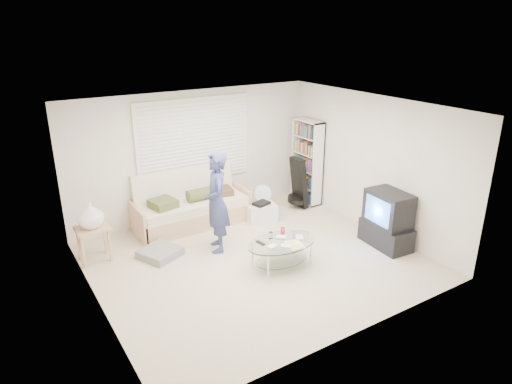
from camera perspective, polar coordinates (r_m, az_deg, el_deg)
ground at (r=7.59m, az=-0.01°, el=-8.52°), size 5.00×5.00×0.00m
room_shell at (r=7.33m, az=-2.01°, el=4.26°), size 5.02×4.52×2.51m
window_blinds at (r=8.83m, az=-7.69°, el=6.39°), size 2.32×0.08×1.62m
futon_sofa at (r=8.81m, az=-8.13°, el=-1.89°), size 2.19×0.88×1.07m
grey_floor_pillow at (r=7.84m, az=-11.90°, el=-7.44°), size 0.76×0.76×0.13m
side_table at (r=7.71m, az=-19.97°, el=-2.99°), size 0.52×0.42×1.03m
bookshelf at (r=9.74m, az=6.37°, el=3.78°), size 0.28×0.75×1.78m
guitar_case at (r=9.48m, az=5.35°, el=0.70°), size 0.39×0.40×1.08m
floor_fan at (r=9.25m, az=0.67°, el=-0.56°), size 0.37×0.24×0.60m
storage_bin at (r=8.94m, az=0.68°, el=-2.54°), size 0.62×0.49×0.39m
tv_unit at (r=8.17m, az=16.08°, el=-3.40°), size 0.57×0.95×0.99m
coffee_table at (r=7.26m, az=3.28°, el=-6.81°), size 1.19×0.76×0.56m
standing_person at (r=7.61m, az=-4.94°, el=-1.29°), size 0.59×0.73×1.73m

